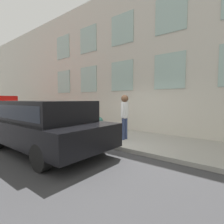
% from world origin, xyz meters
% --- Properties ---
extents(ground_plane, '(80.00, 80.00, 0.00)m').
position_xyz_m(ground_plane, '(0.00, 0.00, 0.00)').
color(ground_plane, '#38383A').
extents(sidewalk, '(2.83, 60.00, 0.12)m').
position_xyz_m(sidewalk, '(1.42, 0.00, 0.06)').
color(sidewalk, '#9E9B93').
rests_on(sidewalk, ground_plane).
extents(building_facade, '(0.33, 40.00, 7.21)m').
position_xyz_m(building_facade, '(2.98, 0.00, 3.61)').
color(building_facade, beige).
rests_on(building_facade, ground_plane).
extents(fire_hydrant, '(0.35, 0.46, 0.84)m').
position_xyz_m(fire_hydrant, '(0.41, 0.52, 0.55)').
color(fire_hydrant, '#2D7260').
rests_on(fire_hydrant, sidewalk).
extents(person, '(0.41, 0.27, 1.68)m').
position_xyz_m(person, '(0.98, -0.25, 1.13)').
color(person, navy).
rests_on(person, sidewalk).
extents(parked_truck_black_near, '(2.06, 4.56, 1.59)m').
position_xyz_m(parked_truck_black_near, '(-1.48, 1.08, 0.91)').
color(parked_truck_black_near, black).
rests_on(parked_truck_black_near, ground_plane).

